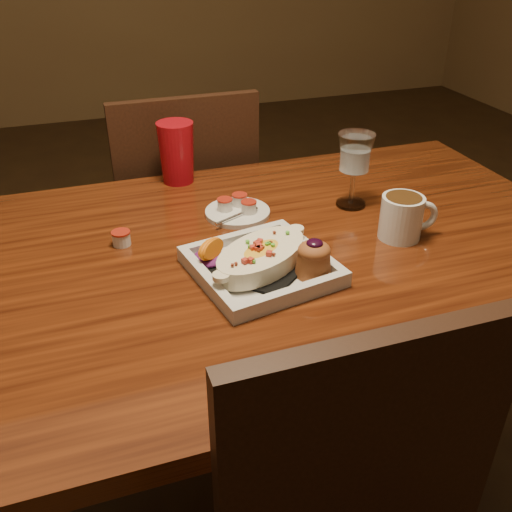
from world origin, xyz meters
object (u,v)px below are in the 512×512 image
object	(u,v)px
coffee_mug	(403,216)
red_tumbler	(177,153)
saucer	(237,210)
table	(245,294)
plate	(266,261)
chair_far	(184,223)
goblet	(355,157)

from	to	relation	value
coffee_mug	red_tumbler	world-z (taller)	red_tumbler
coffee_mug	saucer	bearing A→B (deg)	154.05
table	plate	size ratio (longest dim) A/B	5.38
red_tumbler	chair_far	bearing A→B (deg)	78.09
plate	red_tumbler	bearing A→B (deg)	87.21
table	saucer	world-z (taller)	saucer
saucer	red_tumbler	bearing A→B (deg)	110.40
goblet	red_tumbler	distance (m)	0.44
chair_far	plate	bearing A→B (deg)	91.19
chair_far	goblet	bearing A→B (deg)	121.19
chair_far	goblet	size ratio (longest dim) A/B	5.43
red_tumbler	goblet	bearing A→B (deg)	-37.41
plate	coffee_mug	size ratio (longest dim) A/B	2.27
chair_far	plate	world-z (taller)	chair_far
saucer	red_tumbler	size ratio (longest dim) A/B	0.96
chair_far	saucer	xyz separation A→B (m)	(0.04, -0.46, 0.25)
table	goblet	world-z (taller)	goblet
coffee_mug	red_tumbler	bearing A→B (deg)	140.34
saucer	coffee_mug	bearing A→B (deg)	-35.55
chair_far	plate	xyz separation A→B (m)	(0.01, -0.71, 0.27)
coffee_mug	table	bearing A→B (deg)	-177.03
chair_far	goblet	distance (m)	0.68
chair_far	coffee_mug	distance (m)	0.80
chair_far	goblet	xyz separation A→B (m)	(0.30, -0.50, 0.36)
table	coffee_mug	size ratio (longest dim) A/B	12.20
chair_far	saucer	size ratio (longest dim) A/B	6.38
coffee_mug	goblet	distance (m)	0.19
goblet	red_tumbler	bearing A→B (deg)	142.59
red_tumbler	plate	bearing A→B (deg)	-82.53
plate	red_tumbler	xyz separation A→B (m)	(-0.06, 0.48, 0.05)
plate	goblet	bearing A→B (deg)	26.70
plate	coffee_mug	bearing A→B (deg)	-2.27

